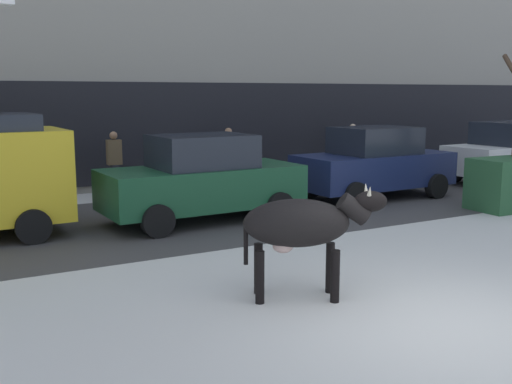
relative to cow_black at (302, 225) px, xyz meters
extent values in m
plane|color=silver|center=(0.96, -1.67, -0.99)|extent=(120.00, 120.00, 0.00)
cube|color=#423F3F|center=(0.96, 5.51, -0.99)|extent=(60.00, 5.60, 0.01)
cube|color=black|center=(0.96, 9.81, 0.61)|extent=(43.12, 0.10, 2.80)
ellipsoid|color=black|center=(-0.06, 0.03, 0.03)|extent=(1.52, 1.16, 0.64)
cylinder|color=black|center=(0.46, -0.01, -0.64)|extent=(0.12, 0.12, 0.70)
cylinder|color=black|center=(0.29, -0.36, -0.64)|extent=(0.12, 0.12, 0.70)
cylinder|color=black|center=(-0.41, 0.43, -0.64)|extent=(0.12, 0.12, 0.70)
cylinder|color=black|center=(-0.59, 0.08, -0.64)|extent=(0.12, 0.12, 0.70)
cylinder|color=black|center=(0.61, -0.30, 0.21)|extent=(0.54, 0.45, 0.44)
ellipsoid|color=black|center=(0.80, -0.40, 0.31)|extent=(0.50, 0.41, 0.28)
cone|color=beige|center=(0.82, -0.29, 0.47)|extent=(0.10, 0.13, 0.15)
cone|color=beige|center=(0.72, -0.48, 0.47)|extent=(0.10, 0.13, 0.15)
cylinder|color=black|center=(-0.66, 0.33, -0.22)|extent=(0.06, 0.06, 0.60)
ellipsoid|color=beige|center=(-0.22, 0.11, -0.27)|extent=(0.36, 0.34, 0.20)
cylinder|color=black|center=(-2.68, 6.67, -0.67)|extent=(0.65, 0.24, 0.64)
cylinder|color=black|center=(-2.63, 4.77, -0.67)|extent=(0.65, 0.24, 0.64)
cube|color=#194C2D|center=(0.84, 5.04, -0.25)|extent=(4.25, 1.88, 0.84)
cube|color=#1E232D|center=(0.84, 5.04, 0.51)|extent=(2.04, 1.60, 0.68)
cylinder|color=black|center=(2.18, 5.96, -0.67)|extent=(0.65, 0.24, 0.64)
cylinder|color=black|center=(2.23, 4.20, -0.67)|extent=(0.65, 0.24, 0.64)
cylinder|color=black|center=(-0.55, 5.89, -0.67)|extent=(0.65, 0.24, 0.64)
cylinder|color=black|center=(-0.50, 4.13, -0.67)|extent=(0.65, 0.24, 0.64)
cube|color=#19234C|center=(5.89, 5.49, -0.25)|extent=(4.25, 1.88, 0.84)
cube|color=#1E232D|center=(5.89, 5.49, 0.51)|extent=(2.04, 1.60, 0.68)
cylinder|color=black|center=(7.23, 6.40, -0.67)|extent=(0.65, 0.24, 0.64)
cylinder|color=black|center=(7.28, 4.64, -0.67)|extent=(0.65, 0.24, 0.64)
cylinder|color=black|center=(4.50, 6.33, -0.67)|extent=(0.65, 0.24, 0.64)
cylinder|color=black|center=(4.55, 4.57, -0.67)|extent=(0.65, 0.24, 0.64)
cube|color=white|center=(11.31, 5.61, -0.25)|extent=(4.25, 1.88, 0.84)
cube|color=#1E232D|center=(11.31, 5.61, 0.51)|extent=(2.04, 1.60, 0.68)
cylinder|color=black|center=(12.65, 6.53, -0.67)|extent=(0.65, 0.24, 0.64)
cylinder|color=black|center=(9.92, 6.45, -0.67)|extent=(0.65, 0.24, 0.64)
cylinder|color=black|center=(9.97, 4.69, -0.67)|extent=(0.65, 0.24, 0.64)
cylinder|color=#282833|center=(7.72, 8.72, -0.55)|extent=(0.24, 0.24, 0.88)
cube|color=#386B42|center=(7.72, 8.72, 0.21)|extent=(0.36, 0.22, 0.64)
sphere|color=beige|center=(7.72, 8.72, 0.64)|extent=(0.20, 0.20, 0.20)
cylinder|color=#282833|center=(3.30, 8.72, -0.55)|extent=(0.24, 0.24, 0.88)
cube|color=#232328|center=(3.30, 8.72, 0.21)|extent=(0.36, 0.22, 0.64)
sphere|color=#9E7051|center=(3.30, 8.72, 0.64)|extent=(0.20, 0.20, 0.20)
cylinder|color=#282833|center=(0.02, 8.72, -0.55)|extent=(0.24, 0.24, 0.88)
cube|color=brown|center=(0.02, 8.72, 0.21)|extent=(0.36, 0.22, 0.64)
sphere|color=#9E7051|center=(0.02, 8.72, 0.64)|extent=(0.20, 0.20, 0.20)
cylinder|color=#4C3828|center=(7.85, 3.09, 2.33)|extent=(0.39, 0.68, 0.59)
cube|color=#285633|center=(7.63, 2.78, -0.39)|extent=(1.75, 1.17, 1.20)
camera|label=1|loc=(-4.26, -6.37, 1.71)|focal=41.87mm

